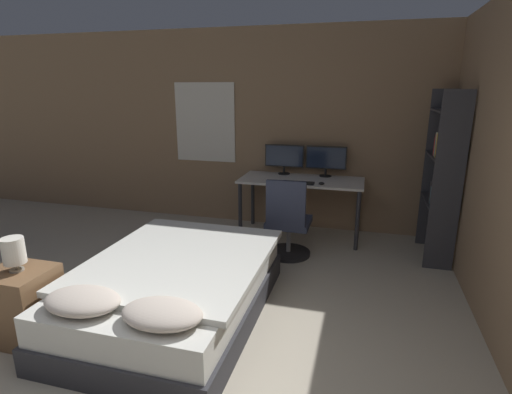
% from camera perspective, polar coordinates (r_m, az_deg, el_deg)
% --- Properties ---
extents(wall_back, '(12.00, 0.08, 2.70)m').
position_cam_1_polar(wall_back, '(5.55, 4.84, 9.44)').
color(wall_back, '#8E7051').
rests_on(wall_back, ground_plane).
extents(bed, '(1.45, 2.04, 0.58)m').
position_cam_1_polar(bed, '(3.59, -11.53, -12.74)').
color(bed, '#2D2D33').
rests_on(bed, ground_plane).
extents(nightstand, '(0.47, 0.42, 0.58)m').
position_cam_1_polar(nightstand, '(3.71, -30.34, -13.12)').
color(nightstand, brown).
rests_on(nightstand, ground_plane).
extents(bedside_lamp, '(0.16, 0.16, 0.27)m').
position_cam_1_polar(bedside_lamp, '(3.53, -31.33, -6.64)').
color(bedside_lamp, gray).
rests_on(bedside_lamp, nightstand).
extents(desk, '(1.58, 0.70, 0.78)m').
position_cam_1_polar(desk, '(5.22, 6.47, 1.63)').
color(desk, beige).
rests_on(desk, ground_plane).
extents(monitor_left, '(0.53, 0.16, 0.40)m').
position_cam_1_polar(monitor_left, '(5.44, 4.06, 5.70)').
color(monitor_left, black).
rests_on(monitor_left, desk).
extents(monitor_right, '(0.53, 0.16, 0.40)m').
position_cam_1_polar(monitor_right, '(5.36, 9.98, 5.36)').
color(monitor_right, black).
rests_on(monitor_right, desk).
extents(keyboard, '(0.39, 0.13, 0.02)m').
position_cam_1_polar(keyboard, '(4.96, 6.06, 2.05)').
color(keyboard, black).
rests_on(keyboard, desk).
extents(computer_mouse, '(0.07, 0.05, 0.04)m').
position_cam_1_polar(computer_mouse, '(4.92, 9.33, 1.93)').
color(computer_mouse, black).
rests_on(computer_mouse, desk).
extents(office_chair, '(0.52, 0.52, 0.95)m').
position_cam_1_polar(office_chair, '(4.63, 4.58, -4.16)').
color(office_chair, black).
rests_on(office_chair, ground_plane).
extents(bookshelf, '(0.30, 0.76, 1.91)m').
position_cam_1_polar(bookshelf, '(4.85, 25.26, 3.50)').
color(bookshelf, '#333338').
rests_on(bookshelf, ground_plane).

